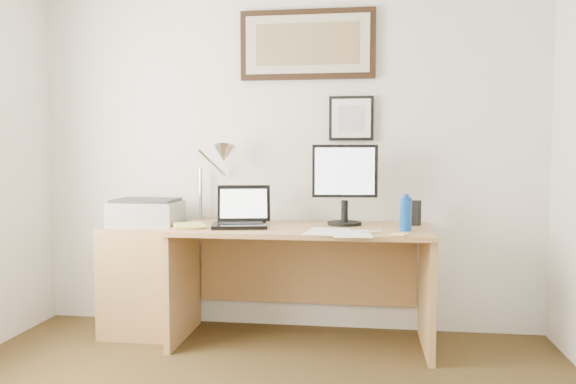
% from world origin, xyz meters
% --- Properties ---
extents(wall_back, '(3.50, 0.02, 2.50)m').
position_xyz_m(wall_back, '(0.00, 2.00, 1.25)').
color(wall_back, white).
rests_on(wall_back, ground).
extents(side_cabinet, '(0.50, 0.40, 0.73)m').
position_xyz_m(side_cabinet, '(-0.92, 1.68, 0.36)').
color(side_cabinet, '#A77A46').
rests_on(side_cabinet, floor).
extents(water_bottle, '(0.07, 0.07, 0.20)m').
position_xyz_m(water_bottle, '(0.79, 1.54, 0.85)').
color(water_bottle, '#0D44AD').
rests_on(water_bottle, desk).
extents(bottle_cap, '(0.04, 0.04, 0.02)m').
position_xyz_m(bottle_cap, '(0.79, 1.54, 0.96)').
color(bottle_cap, '#0D44AD').
rests_on(bottle_cap, water_bottle).
extents(speaker, '(0.09, 0.09, 0.16)m').
position_xyz_m(speaker, '(0.86, 1.81, 0.83)').
color(speaker, black).
rests_on(speaker, desk).
extents(paper_sheet_a, '(0.27, 0.36, 0.00)m').
position_xyz_m(paper_sheet_a, '(0.32, 1.44, 0.75)').
color(paper_sheet_a, white).
rests_on(paper_sheet_a, desk).
extents(paper_sheet_b, '(0.25, 0.33, 0.00)m').
position_xyz_m(paper_sheet_b, '(0.47, 1.36, 0.75)').
color(paper_sheet_b, white).
rests_on(paper_sheet_b, desk).
extents(sticky_pad, '(0.11, 0.11, 0.01)m').
position_xyz_m(sticky_pad, '(0.74, 1.34, 0.76)').
color(sticky_pad, '#EBD86F').
rests_on(sticky_pad, desk).
extents(marker_pen, '(0.14, 0.06, 0.02)m').
position_xyz_m(marker_pen, '(0.58, 1.41, 0.76)').
color(marker_pen, white).
rests_on(marker_pen, desk).
extents(book, '(0.27, 0.31, 0.02)m').
position_xyz_m(book, '(-0.64, 1.49, 0.76)').
color(book, '#D5D364').
rests_on(book, desk).
extents(desk, '(1.60, 0.70, 0.75)m').
position_xyz_m(desk, '(0.15, 1.72, 0.51)').
color(desk, '#A77A46').
rests_on(desk, floor).
extents(laptop, '(0.38, 0.36, 0.26)m').
position_xyz_m(laptop, '(-0.23, 1.60, 0.81)').
color(laptop, black).
rests_on(laptop, desk).
extents(lcd_monitor, '(0.42, 0.22, 0.52)m').
position_xyz_m(lcd_monitor, '(0.42, 1.76, 1.04)').
color(lcd_monitor, black).
rests_on(lcd_monitor, desk).
extents(printer, '(0.44, 0.34, 0.18)m').
position_xyz_m(printer, '(-0.90, 1.71, 0.82)').
color(printer, '#A3A2A5').
rests_on(printer, side_cabinet).
extents(desk_lamp, '(0.29, 0.27, 0.53)m').
position_xyz_m(desk_lamp, '(-0.41, 1.81, 1.19)').
color(desk_lamp, silver).
rests_on(desk_lamp, desk).
extents(picture_large, '(0.92, 0.04, 0.47)m').
position_xyz_m(picture_large, '(0.15, 1.97, 1.95)').
color(picture_large, black).
rests_on(picture_large, wall_back).
extents(picture_small, '(0.30, 0.03, 0.30)m').
position_xyz_m(picture_small, '(0.45, 1.97, 1.45)').
color(picture_small, black).
rests_on(picture_small, wall_back).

